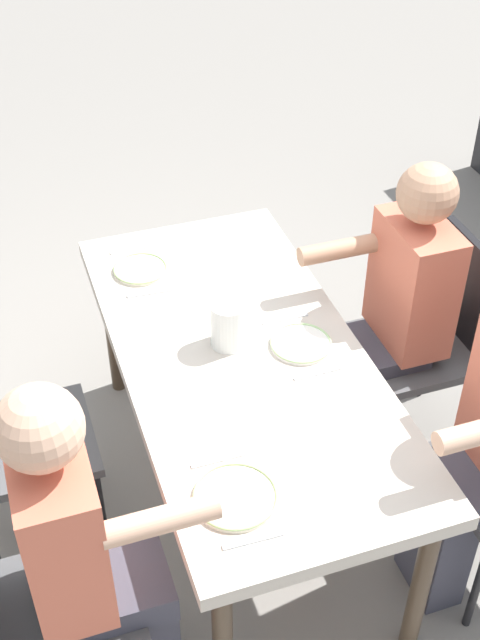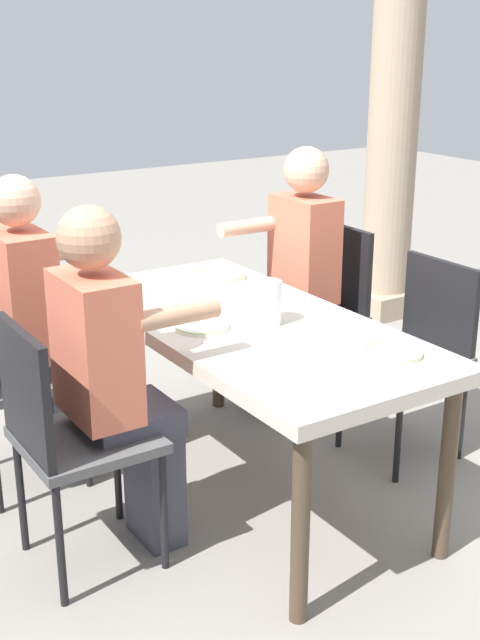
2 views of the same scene
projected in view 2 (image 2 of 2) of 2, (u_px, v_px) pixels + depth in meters
The scene contains 20 objects.
ground_plane at pixel (249, 488), 3.50m from camera, with size 16.00×16.00×0.00m, color gray.
dining_table at pixel (250, 337), 3.28m from camera, with size 1.70×0.80×0.75m.
chair_west_north at pixel (322, 302), 4.21m from camera, with size 0.44×0.44×0.90m.
chair_west_south at pixel (2, 369), 3.36m from camera, with size 0.44×0.44×0.88m.
chair_mid_north at pixel (417, 343), 3.67m from camera, with size 0.44×0.44×0.87m.
chair_mid_south at pixel (64, 429), 2.82m from camera, with size 0.44×0.44×0.92m.
diner_woman_green at pixel (293, 272), 4.05m from camera, with size 0.35×0.50×1.30m.
diner_man_white at pixel (115, 375), 2.87m from camera, with size 0.35×0.50×1.29m.
diner_guest_third at pixel (40, 321), 3.40m from camera, with size 0.35×0.49×1.30m.
stone_column_near at pixel (395, 92), 5.25m from camera, with size 0.42×0.42×2.94m.
plate_0 at pixel (220, 275), 3.82m from camera, with size 0.24×0.24×0.02m.
fork_0 at pixel (203, 269), 3.94m from camera, with size 0.02×0.17×0.01m, color silver.
spoon_0 at pixel (238, 284), 3.70m from camera, with size 0.02×0.17×0.01m, color silver.
plate_1 at pixel (202, 326), 3.16m from camera, with size 0.21×0.21×0.02m.
fork_1 at pixel (182, 316), 3.28m from camera, with size 0.02×0.17×0.01m, color silver.
spoon_1 at pixel (223, 339), 3.05m from camera, with size 0.02×0.17×0.01m, color silver.
plate_2 at pixel (393, 352), 2.90m from camera, with size 0.21×0.21×0.02m.
fork_2 at pixel (365, 341), 3.02m from camera, with size 0.02×0.17×0.01m, color silver.
spoon_2 at pixel (424, 368), 2.78m from camera, with size 0.02×0.17×0.01m, color silver.
water_pitcher at pixel (265, 305), 3.19m from camera, with size 0.12×0.12×0.17m.
Camera 2 is at (2.56, -1.70, 1.81)m, focal length 46.93 mm.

